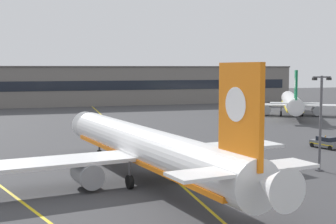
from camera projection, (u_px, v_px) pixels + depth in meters
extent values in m
plane|color=#3D3D3F|center=(232.00, 212.00, 37.30)|extent=(400.00, 400.00, 0.00)
cube|color=yellow|center=(141.00, 149.00, 65.84)|extent=(9.77, 179.77, 0.01)
cube|color=yellow|center=(47.00, 221.00, 35.09)|extent=(18.02, 57.41, 0.01)
cylinder|color=white|center=(146.00, 147.00, 47.09)|extent=(9.78, 36.13, 3.80)
cone|color=white|center=(88.00, 126.00, 64.24)|extent=(3.99, 3.17, 3.61)
cone|color=white|center=(273.00, 186.00, 29.81)|extent=(3.28, 3.24, 2.85)
cube|color=orange|center=(146.00, 157.00, 47.18)|extent=(9.23, 33.28, 0.44)
cube|color=black|center=(92.00, 122.00, 62.49)|extent=(2.99, 1.56, 0.60)
cube|color=white|center=(144.00, 154.00, 47.70)|extent=(32.35, 10.10, 0.36)
cylinder|color=gray|center=(87.00, 174.00, 44.14)|extent=(2.87, 3.93, 2.30)
cylinder|color=black|center=(81.00, 170.00, 45.78)|extent=(1.96, 0.51, 1.95)
cylinder|color=gray|center=(202.00, 162.00, 49.70)|extent=(2.87, 3.93, 2.30)
cylinder|color=black|center=(193.00, 159.00, 51.35)|extent=(1.96, 0.51, 1.95)
cube|color=orange|center=(240.00, 115.00, 32.62)|extent=(1.20, 4.80, 7.20)
cylinder|color=white|center=(238.00, 104.00, 32.82)|extent=(0.84, 2.44, 2.40)
cube|color=white|center=(245.00, 170.00, 32.43)|extent=(11.31, 4.61, 0.24)
cylinder|color=#4C4C51|center=(99.00, 146.00, 60.16)|extent=(0.24, 0.24, 1.60)
cylinder|color=black|center=(99.00, 154.00, 60.26)|extent=(0.55, 0.95, 0.90)
cylinder|color=#4C4C51|center=(130.00, 170.00, 44.30)|extent=(0.24, 0.24, 1.60)
cylinder|color=black|center=(130.00, 182.00, 44.41)|extent=(0.61, 1.35, 1.30)
cylinder|color=#4C4C51|center=(179.00, 165.00, 46.64)|extent=(0.24, 0.24, 1.60)
cylinder|color=black|center=(179.00, 176.00, 46.74)|extent=(0.61, 1.35, 1.30)
cylinder|color=white|center=(291.00, 102.00, 112.35)|extent=(19.09, 31.01, 3.53)
cone|color=white|center=(288.00, 97.00, 129.83)|extent=(4.10, 3.72, 3.35)
cone|color=white|center=(296.00, 106.00, 94.75)|extent=(3.57, 3.55, 2.64)
cube|color=gold|center=(291.00, 106.00, 112.44)|extent=(17.75, 28.63, 0.41)
cube|color=black|center=(288.00, 95.00, 128.05)|extent=(2.81, 2.16, 0.56)
cube|color=white|center=(291.00, 105.00, 112.97)|extent=(28.20, 18.13, 0.33)
cylinder|color=gray|center=(266.00, 110.00, 113.31)|extent=(3.47, 3.95, 2.13)
cylinder|color=black|center=(266.00, 109.00, 114.98)|extent=(1.67, 1.02, 1.81)
cylinder|color=gray|center=(317.00, 111.00, 111.03)|extent=(3.47, 3.95, 2.13)
cylinder|color=black|center=(316.00, 110.00, 112.70)|extent=(1.67, 1.02, 1.81)
cube|color=#147042|center=(296.00, 86.00, 97.66)|extent=(2.46, 4.09, 6.68)
cylinder|color=white|center=(296.00, 83.00, 97.87)|extent=(1.42, 2.15, 2.23)
cube|color=white|center=(296.00, 103.00, 97.43)|extent=(10.20, 7.17, 0.22)
cylinder|color=#4C4C51|center=(289.00, 105.00, 125.65)|extent=(0.22, 0.22, 1.48)
cylinder|color=black|center=(288.00, 109.00, 125.74)|extent=(0.73, 0.91, 0.84)
cylinder|color=#4C4C51|center=(281.00, 109.00, 111.17)|extent=(0.22, 0.22, 1.48)
cylinder|color=black|center=(281.00, 114.00, 111.26)|extent=(0.90, 1.24, 1.21)
cylinder|color=#4C4C51|center=(302.00, 109.00, 110.21)|extent=(0.22, 0.22, 1.48)
cylinder|color=black|center=(302.00, 114.00, 110.31)|extent=(0.90, 1.24, 1.21)
cylinder|color=#515156|center=(320.00, 124.00, 51.84)|extent=(0.28, 0.28, 10.43)
cylinder|color=#333338|center=(319.00, 170.00, 52.32)|extent=(0.90, 0.90, 0.10)
cube|color=#515156|center=(322.00, 77.00, 51.37)|extent=(2.20, 0.16, 0.16)
cube|color=black|center=(315.00, 79.00, 51.12)|extent=(0.44, 0.36, 0.28)
cube|color=black|center=(329.00, 79.00, 51.65)|extent=(0.44, 0.36, 0.28)
cube|color=slate|center=(325.00, 144.00, 66.91)|extent=(2.88, 4.53, 0.84)
cube|color=black|center=(326.00, 139.00, 66.76)|extent=(2.15, 2.65, 0.60)
cylinder|color=orange|center=(325.00, 136.00, 66.81)|extent=(0.14, 0.14, 0.14)
cube|color=yellow|center=(325.00, 144.00, 66.91)|extent=(2.86, 4.34, 0.14)
cylinder|color=black|center=(330.00, 148.00, 65.17)|extent=(0.39, 0.68, 0.64)
cylinder|color=black|center=(320.00, 144.00, 68.71)|extent=(0.39, 0.68, 0.64)
cylinder|color=black|center=(312.00, 145.00, 67.76)|extent=(0.39, 0.68, 0.64)
cube|color=slate|center=(97.00, 86.00, 144.70)|extent=(125.56, 12.00, 11.40)
cube|color=black|center=(100.00, 86.00, 138.91)|extent=(120.53, 0.12, 2.80)
cube|color=#4E4A47|center=(97.00, 67.00, 144.16)|extent=(125.96, 12.40, 0.40)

